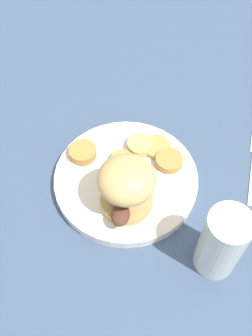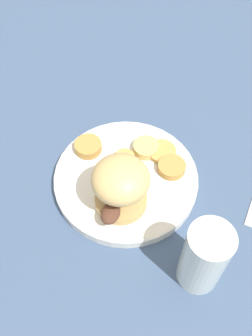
% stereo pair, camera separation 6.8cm
% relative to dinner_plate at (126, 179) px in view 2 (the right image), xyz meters
% --- Properties ---
extents(ground_plane, '(4.00, 4.00, 0.00)m').
position_rel_dinner_plate_xyz_m(ground_plane, '(0.00, 0.00, -0.01)').
color(ground_plane, '#3D5170').
extents(dinner_plate, '(0.26, 0.26, 0.02)m').
position_rel_dinner_plate_xyz_m(dinner_plate, '(0.00, 0.00, 0.00)').
color(dinner_plate, white).
rests_on(dinner_plate, ground_plane).
extents(sandwich, '(0.14, 0.09, 0.10)m').
position_rel_dinner_plate_xyz_m(sandwich, '(0.05, 0.02, 0.07)').
color(sandwich, tan).
rests_on(sandwich, dinner_plate).
extents(potato_round_0, '(0.04, 0.04, 0.02)m').
position_rel_dinner_plate_xyz_m(potato_round_0, '(-0.03, -0.02, 0.02)').
color(potato_round_0, tan).
rests_on(potato_round_0, dinner_plate).
extents(potato_round_1, '(0.05, 0.05, 0.01)m').
position_rel_dinner_plate_xyz_m(potato_round_1, '(-0.07, 0.00, 0.02)').
color(potato_round_1, '#DBB766').
rests_on(potato_round_1, dinner_plate).
extents(potato_round_2, '(0.05, 0.05, 0.01)m').
position_rel_dinner_plate_xyz_m(potato_round_2, '(-0.06, 0.06, 0.02)').
color(potato_round_2, '#BC8942').
rests_on(potato_round_2, dinner_plate).
extents(potato_round_3, '(0.05, 0.05, 0.01)m').
position_rel_dinner_plate_xyz_m(potato_round_3, '(-0.08, 0.03, 0.01)').
color(potato_round_3, tan).
rests_on(potato_round_3, dinner_plate).
extents(potato_round_4, '(0.05, 0.05, 0.02)m').
position_rel_dinner_plate_xyz_m(potato_round_4, '(-0.01, -0.09, 0.02)').
color(potato_round_4, '#BC8942').
rests_on(potato_round_4, dinner_plate).
extents(drinking_glass, '(0.07, 0.07, 0.14)m').
position_rel_dinner_plate_xyz_m(drinking_glass, '(0.08, 0.19, 0.06)').
color(drinking_glass, silver).
rests_on(drinking_glass, ground_plane).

